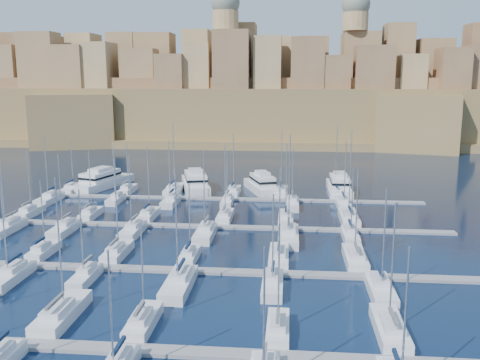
# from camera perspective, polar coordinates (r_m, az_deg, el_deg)

# --- Properties ---
(ground) EXTENTS (600.00, 600.00, 0.00)m
(ground) POSITION_cam_1_polar(r_m,az_deg,el_deg) (86.49, -3.81, -6.95)
(ground) COLOR black
(ground) RESTS_ON ground
(pontoon_near) EXTENTS (84.00, 2.00, 0.40)m
(pontoon_near) POSITION_cam_1_polar(r_m,az_deg,el_deg) (55.73, -9.63, -17.49)
(pontoon_near) COLOR slate
(pontoon_near) RESTS_ON ground
(pontoon_mid_near) EXTENTS (84.00, 2.00, 0.40)m
(pontoon_mid_near) POSITION_cam_1_polar(r_m,az_deg,el_deg) (75.27, -5.28, -9.60)
(pontoon_mid_near) COLOR slate
(pontoon_mid_near) RESTS_ON ground
(pontoon_mid_far) EXTENTS (84.00, 2.00, 0.40)m
(pontoon_mid_far) POSITION_cam_1_polar(r_m,az_deg,el_deg) (95.88, -2.86, -5.00)
(pontoon_mid_far) COLOR slate
(pontoon_mid_far) RESTS_ON ground
(pontoon_far) EXTENTS (84.00, 2.00, 0.40)m
(pontoon_far) POSITION_cam_1_polar(r_m,az_deg,el_deg) (117.00, -1.32, -2.04)
(pontoon_far) COLOR slate
(pontoon_far) RESTS_ON ground
(sailboat_2) EXTENTS (3.13, 10.44, 16.32)m
(sailboat_2) POSITION_cam_1_polar(r_m,az_deg,el_deg) (64.29, -18.51, -13.33)
(sailboat_2) COLOR silver
(sailboat_2) RESTS_ON ground
(sailboat_3) EXTENTS (2.50, 8.34, 11.78)m
(sailboat_3) POSITION_cam_1_polar(r_m,az_deg,el_deg) (60.34, -10.31, -14.63)
(sailboat_3) COLOR silver
(sailboat_3) RESTS_ON ground
(sailboat_4) EXTENTS (2.33, 7.75, 12.27)m
(sailboat_4) POSITION_cam_1_polar(r_m,az_deg,el_deg) (58.09, 4.07, -15.53)
(sailboat_4) COLOR silver
(sailboat_4) RESTS_ON ground
(sailboat_5) EXTENTS (2.93, 9.76, 14.45)m
(sailboat_5) POSITION_cam_1_polar(r_m,az_deg,el_deg) (59.92, 15.70, -15.04)
(sailboat_5) COLOR silver
(sailboat_5) RESTS_ON ground
(sailboat_13) EXTENTS (2.35, 7.82, 11.68)m
(sailboat_13) POSITION_cam_1_polar(r_m,az_deg,el_deg) (86.62, -20.22, -7.10)
(sailboat_13) COLOR silver
(sailboat_13) RESTS_ON ground
(sailboat_14) EXTENTS (2.66, 8.85, 15.10)m
(sailboat_14) POSITION_cam_1_polar(r_m,az_deg,el_deg) (82.91, -12.96, -7.47)
(sailboat_14) COLOR silver
(sailboat_14) RESTS_ON ground
(sailboat_15) EXTENTS (2.32, 7.73, 11.80)m
(sailboat_15) POSITION_cam_1_polar(r_m,az_deg,el_deg) (79.69, -5.40, -8.02)
(sailboat_15) COLOR silver
(sailboat_15) RESTS_ON ground
(sailboat_16) EXTENTS (2.82, 9.40, 14.09)m
(sailboat_16) POSITION_cam_1_polar(r_m,az_deg,el_deg) (79.15, 4.17, -8.11)
(sailboat_16) COLOR silver
(sailboat_16) RESTS_ON ground
(sailboat_17) EXTENTS (2.95, 9.83, 14.10)m
(sailboat_17) POSITION_cam_1_polar(r_m,az_deg,el_deg) (79.92, 12.18, -8.14)
(sailboat_17) COLOR silver
(sailboat_17) RESTS_ON ground
(sailboat_19) EXTENTS (2.81, 9.36, 14.16)m
(sailboat_19) POSITION_cam_1_polar(r_m,az_deg,el_deg) (77.77, -23.28, -9.37)
(sailboat_19) COLOR silver
(sailboat_19) RESTS_ON ground
(sailboat_20) EXTENTS (2.31, 7.71, 12.86)m
(sailboat_20) POSITION_cam_1_polar(r_m,az_deg,el_deg) (74.37, -16.18, -9.84)
(sailboat_20) COLOR silver
(sailboat_20) RESTS_ON ground
(sailboat_21) EXTENTS (3.15, 10.52, 15.41)m
(sailboat_21) POSITION_cam_1_polar(r_m,az_deg,el_deg) (69.54, -6.53, -10.91)
(sailboat_21) COLOR silver
(sailboat_21) RESTS_ON ground
(sailboat_22) EXTENTS (2.61, 8.70, 12.88)m
(sailboat_22) POSITION_cam_1_polar(r_m,az_deg,el_deg) (69.03, 3.50, -11.06)
(sailboat_22) COLOR silver
(sailboat_22) RESTS_ON ground
(sailboat_23) EXTENTS (2.84, 9.48, 13.89)m
(sailboat_23) POSITION_cam_1_polar(r_m,az_deg,el_deg) (69.60, 14.76, -11.22)
(sailboat_23) COLOR silver
(sailboat_23) RESTS_ON ground
(sailboat_24) EXTENTS (2.51, 8.36, 13.12)m
(sailboat_24) POSITION_cam_1_polar(r_m,az_deg,el_deg) (111.55, -21.49, -3.19)
(sailboat_24) COLOR silver
(sailboat_24) RESTS_ON ground
(sailboat_25) EXTENTS (2.38, 7.93, 13.10)m
(sailboat_25) POSITION_cam_1_polar(r_m,az_deg,el_deg) (106.42, -15.63, -3.49)
(sailboat_25) COLOR silver
(sailboat_25) RESTS_ON ground
(sailboat_26) EXTENTS (2.57, 8.57, 13.88)m
(sailboat_26) POSITION_cam_1_polar(r_m,az_deg,el_deg) (103.26, -9.72, -3.67)
(sailboat_26) COLOR silver
(sailboat_26) RESTS_ON ground
(sailboat_27) EXTENTS (2.58, 8.61, 14.37)m
(sailboat_27) POSITION_cam_1_polar(r_m,az_deg,el_deg) (100.51, -1.62, -3.91)
(sailboat_27) COLOR silver
(sailboat_27) RESTS_ON ground
(sailboat_28) EXTENTS (2.70, 9.01, 14.88)m
(sailboat_28) POSITION_cam_1_polar(r_m,az_deg,el_deg) (99.99, 4.90, -4.02)
(sailboat_28) COLOR silver
(sailboat_28) RESTS_ON ground
(sailboat_29) EXTENTS (3.23, 10.76, 17.29)m
(sailboat_29) POSITION_cam_1_polar(r_m,az_deg,el_deg) (101.43, 11.54, -3.97)
(sailboat_29) COLOR silver
(sailboat_29) RESTS_ON ground
(sailboat_30) EXTENTS (2.92, 9.73, 16.08)m
(sailboat_30) POSITION_cam_1_polar(r_m,az_deg,el_deg) (101.74, -23.58, -4.66)
(sailboat_30) COLOR silver
(sailboat_30) RESTS_ON ground
(sailboat_31) EXTENTS (2.77, 9.24, 14.16)m
(sailboat_31) POSITION_cam_1_polar(r_m,az_deg,el_deg) (97.48, -18.24, -4.95)
(sailboat_31) COLOR silver
(sailboat_31) RESTS_ON ground
(sailboat_32) EXTENTS (2.76, 9.19, 14.31)m
(sailboat_32) POSITION_cam_1_polar(r_m,az_deg,el_deg) (93.38, -11.38, -5.30)
(sailboat_32) COLOR silver
(sailboat_32) RESTS_ON ground
(sailboat_33) EXTENTS (2.93, 9.76, 15.06)m
(sailboat_33) POSITION_cam_1_polar(r_m,az_deg,el_deg) (90.35, -3.72, -5.65)
(sailboat_33) COLOR silver
(sailboat_33) RESTS_ON ground
(sailboat_34) EXTENTS (3.28, 10.92, 17.94)m
(sailboat_34) POSITION_cam_1_polar(r_m,az_deg,el_deg) (88.71, 5.19, -5.97)
(sailboat_34) COLOR silver
(sailboat_34) RESTS_ON ground
(sailboat_35) EXTENTS (2.47, 8.25, 12.73)m
(sailboat_35) POSITION_cam_1_polar(r_m,az_deg,el_deg) (90.56, 11.68, -5.84)
(sailboat_35) COLOR silver
(sailboat_35) RESTS_ON ground
(sailboat_36) EXTENTS (2.55, 8.49, 12.83)m
(sailboat_36) POSITION_cam_1_polar(r_m,az_deg,el_deg) (131.30, -17.44, -0.87)
(sailboat_36) COLOR silver
(sailboat_36) RESTS_ON ground
(sailboat_37) EXTENTS (2.54, 8.47, 11.72)m
(sailboat_37) POSITION_cam_1_polar(r_m,az_deg,el_deg) (126.77, -11.91, -1.01)
(sailboat_37) COLOR silver
(sailboat_37) RESTS_ON ground
(sailboat_38) EXTENTS (3.10, 10.33, 16.38)m
(sailboat_38) POSITION_cam_1_polar(r_m,az_deg,el_deg) (124.88, -7.07, -1.01)
(sailboat_38) COLOR silver
(sailboat_38) RESTS_ON ground
(sailboat_39) EXTENTS (2.72, 9.06, 14.21)m
(sailboat_39) POSITION_cam_1_polar(r_m,az_deg,el_deg) (122.06, -0.73, -1.22)
(sailboat_39) COLOR silver
(sailboat_39) RESTS_ON ground
(sailboat_40) EXTENTS (2.95, 9.84, 14.63)m
(sailboat_40) POSITION_cam_1_polar(r_m,az_deg,el_deg) (121.78, 4.38, -1.28)
(sailboat_40) COLOR silver
(sailboat_40) RESTS_ON ground
(sailboat_41) EXTENTS (2.97, 9.88, 16.24)m
(sailboat_41) POSITION_cam_1_polar(r_m,az_deg,el_deg) (122.23, 10.14, -1.37)
(sailboat_41) COLOR silver
(sailboat_41) RESTS_ON ground
(sailboat_42) EXTENTS (2.88, 9.60, 14.84)m
(sailboat_42) POSITION_cam_1_polar(r_m,az_deg,el_deg) (121.88, -19.65, -1.89)
(sailboat_42) COLOR silver
(sailboat_42) RESTS_ON ground
(sailboat_43) EXTENTS (2.29, 7.63, 12.56)m
(sailboat_43) POSITION_cam_1_polar(r_m,az_deg,el_deg) (117.48, -13.10, -2.01)
(sailboat_43) COLOR silver
(sailboat_43) RESTS_ON ground
(sailboat_44) EXTENTS (2.70, 9.02, 14.28)m
(sailboat_44) POSITION_cam_1_polar(r_m,az_deg,el_deg) (113.60, -7.39, -2.24)
(sailboat_44) COLOR silver
(sailboat_44) RESTS_ON ground
(sailboat_45) EXTENTS (2.25, 7.51, 11.56)m
(sailboat_45) POSITION_cam_1_polar(r_m,az_deg,el_deg) (112.33, -1.36, -2.32)
(sailboat_45) COLOR silver
(sailboat_45) RESTS_ON ground
(sailboat_46) EXTENTS (2.72, 9.06, 12.71)m
(sailboat_46) POSITION_cam_1_polar(r_m,az_deg,el_deg) (110.85, 5.58, -2.54)
(sailboat_46) COLOR silver
(sailboat_46) RESTS_ON ground
(sailboat_47) EXTENTS (2.68, 8.94, 14.43)m
(sailboat_47) POSITION_cam_1_polar(r_m,az_deg,el_deg) (111.45, 10.99, -2.61)
(sailboat_47) COLOR silver
(sailboat_47) RESTS_ON ground
(motor_yacht_a) EXTENTS (10.74, 19.63, 5.25)m
(motor_yacht_a) POSITION_cam_1_polar(r_m,az_deg,el_deg) (134.13, -14.50, -0.03)
(motor_yacht_a) COLOR silver
(motor_yacht_a) RESTS_ON ground
(motor_yacht_b) EXTENTS (10.01, 19.17, 5.25)m
(motor_yacht_b) POSITION_cam_1_polar(r_m,az_deg,el_deg) (127.98, -4.79, -0.23)
(motor_yacht_b) COLOR silver
(motor_yacht_b) RESTS_ON ground
(motor_yacht_c) EXTENTS (9.52, 16.08, 5.25)m
(motor_yacht_c) POSITION_cam_1_polar(r_m,az_deg,el_deg) (124.79, 2.35, -0.50)
(motor_yacht_c) COLOR silver
(motor_yacht_c) RESTS_ON ground
(motor_yacht_d) EXTENTS (4.98, 16.19, 5.25)m
(motor_yacht_d) POSITION_cam_1_polar(r_m,az_deg,el_deg) (125.48, 10.54, -0.61)
(motor_yacht_d) COLOR silver
(motor_yacht_d) RESTS_ON ground
(fortified_city) EXTENTS (460.00, 108.95, 59.52)m
(fortified_city) POSITION_cam_1_polar(r_m,az_deg,el_deg) (237.13, 2.12, 8.16)
(fortified_city) COLOR brown
(fortified_city) RESTS_ON ground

